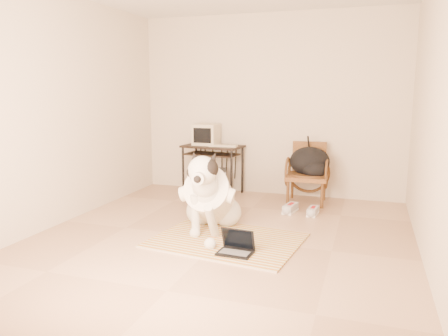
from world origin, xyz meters
The scene contains 16 objects.
floor centered at (0.00, 0.00, 0.00)m, with size 4.50×4.50×0.00m, color tan.
wall_back centered at (0.00, 2.25, 1.35)m, with size 4.50×4.50×0.00m, color beige.
wall_front centered at (0.00, -2.25, 1.35)m, with size 4.50×4.50×0.00m, color beige.
wall_left centered at (-2.00, 0.00, 1.35)m, with size 4.50×4.50×0.00m, color beige.
wall_right centered at (2.00, 0.00, 1.35)m, with size 4.50×4.50×0.00m, color beige.
rug centered at (0.08, -0.05, 0.01)m, with size 1.63×1.32×0.02m.
dog centered at (-0.20, 0.22, 0.39)m, with size 0.66×1.33×0.99m.
laptop centered at (0.29, -0.39, 0.08)m, with size 0.35×0.26×0.23m.
computer_desk centered at (-0.81, 1.96, 0.64)m, with size 0.95×0.60×0.75m.
crt_monitor centered at (-0.93, 2.01, 0.91)m, with size 0.36×0.35×0.32m.
desk_keyboard centered at (-0.61, 1.88, 0.76)m, with size 0.41×0.15×0.03m, color beige.
pc_tower centered at (-0.66, 1.92, 0.19)m, with size 0.29×0.44×0.38m.
rattan_chair centered at (0.66, 1.87, 0.43)m, with size 0.58×0.56×0.85m.
backpack centered at (0.70, 1.83, 0.58)m, with size 0.56×0.50×0.41m.
sneaker_left centered at (0.53, 1.27, 0.05)m, with size 0.18×0.33×0.11m.
sneaker_right centered at (0.83, 1.24, 0.04)m, with size 0.13×0.29×0.10m.
Camera 1 is at (1.47, -4.26, 1.58)m, focal length 35.00 mm.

